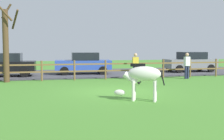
{
  "coord_description": "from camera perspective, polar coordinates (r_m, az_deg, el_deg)",
  "views": [
    {
      "loc": [
        -3.47,
        -13.22,
        2.05
      ],
      "look_at": [
        0.05,
        1.11,
        0.89
      ],
      "focal_mm": 48.36,
      "sensor_mm": 36.0,
      "label": 1
    }
  ],
  "objects": [
    {
      "name": "visitor_left_of_tree",
      "position": [
        19.66,
        13.98,
        1.02
      ],
      "size": [
        0.39,
        0.28,
        1.64
      ],
      "color": "#232847",
      "rests_on": "ground_plane"
    },
    {
      "name": "visitor_right_of_tree",
      "position": [
        18.53,
        4.46,
        0.94
      ],
      "size": [
        0.38,
        0.26,
        1.64
      ],
      "color": "#232847",
      "rests_on": "ground_plane"
    },
    {
      "name": "crow_on_grass",
      "position": [
        16.08,
        5.14,
        -2.4
      ],
      "size": [
        0.22,
        0.1,
        0.2
      ],
      "color": "black",
      "rests_on": "ground_plane"
    },
    {
      "name": "parked_car_black",
      "position": [
        21.33,
        -19.56,
        0.99
      ],
      "size": [
        4.09,
        2.06,
        1.56
      ],
      "color": "black",
      "rests_on": "parking_asphalt"
    },
    {
      "name": "paddock_fence",
      "position": [
        18.52,
        -4.15,
        0.27
      ],
      "size": [
        21.35,
        0.11,
        1.21
      ],
      "color": "brown",
      "rests_on": "ground_plane"
    },
    {
      "name": "zebra",
      "position": [
        11.34,
        5.72,
        -1.22
      ],
      "size": [
        1.77,
        1.13,
        1.41
      ],
      "color": "white",
      "rests_on": "ground_plane"
    },
    {
      "name": "parked_car_blue",
      "position": [
        21.98,
        -5.43,
        1.32
      ],
      "size": [
        4.1,
        2.09,
        1.56
      ],
      "color": "#2D4CAD",
      "rests_on": "parking_asphalt"
    },
    {
      "name": "parked_car_grey",
      "position": [
        24.67,
        14.6,
        1.54
      ],
      "size": [
        4.03,
        1.94,
        1.56
      ],
      "color": "slate",
      "rests_on": "parking_asphalt"
    },
    {
      "name": "parking_asphalt",
      "position": [
        22.87,
        -5.01,
        -0.61
      ],
      "size": [
        28.0,
        7.4,
        0.05
      ],
      "primitive_type": "cube",
      "color": "#47474C",
      "rests_on": "ground_plane"
    },
    {
      "name": "ground_plane",
      "position": [
        13.82,
        0.91,
        -4.05
      ],
      "size": [
        60.0,
        60.0,
        0.0
      ],
      "primitive_type": "plane",
      "color": "#47842D"
    },
    {
      "name": "bare_tree",
      "position": [
        18.22,
        -19.39,
        4.84
      ],
      "size": [
        1.22,
        1.23,
        4.49
      ],
      "color": "#513A23",
      "rests_on": "ground_plane"
    }
  ]
}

